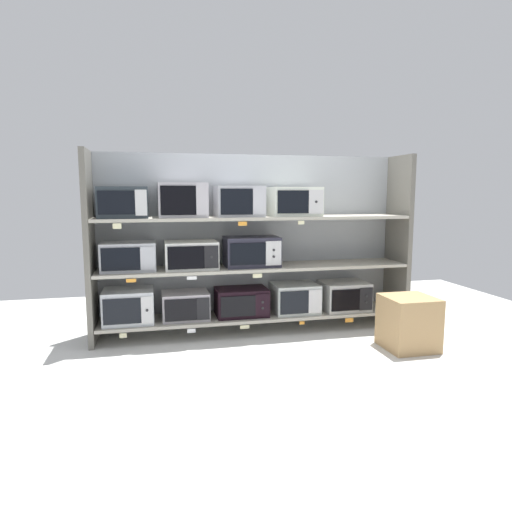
{
  "coord_description": "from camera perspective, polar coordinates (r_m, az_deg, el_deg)",
  "views": [
    {
      "loc": [
        -1.0,
        -4.32,
        1.38
      ],
      "look_at": [
        0.0,
        0.0,
        0.77
      ],
      "focal_mm": 31.67,
      "sensor_mm": 36.0,
      "label": 1
    }
  ],
  "objects": [
    {
      "name": "shelf_0",
      "position": [
        4.6,
        0.0,
        -7.53
      ],
      "size": [
        3.06,
        0.47,
        0.03
      ],
      "primitive_type": "cube",
      "color": "#ADA899",
      "rests_on": "ground"
    },
    {
      "name": "ground",
      "position": [
        3.74,
        3.55,
        -14.0
      ],
      "size": [
        7.06,
        6.0,
        0.02
      ],
      "primitive_type": "cube",
      "color": "silver"
    },
    {
      "name": "price_tag_3",
      "position": [
        4.5,
        5.83,
        -8.41
      ],
      "size": [
        0.05,
        0.0,
        0.03
      ],
      "primitive_type": "cube",
      "color": "orange"
    },
    {
      "name": "shelf_1",
      "position": [
        4.5,
        0.0,
        -1.45
      ],
      "size": [
        3.06,
        0.47,
        0.03
      ],
      "primitive_type": "cube",
      "color": "#ADA899"
    },
    {
      "name": "price_tag_5",
      "position": [
        4.16,
        -15.49,
        -3.02
      ],
      "size": [
        0.09,
        0.0,
        0.03
      ],
      "primitive_type": "cube",
      "color": "orange"
    },
    {
      "name": "microwave_3",
      "position": [
        4.66,
        4.92,
        -5.29
      ],
      "size": [
        0.45,
        0.39,
        0.3
      ],
      "color": "#B4BBB7",
      "rests_on": "shelf_0"
    },
    {
      "name": "shelf_2",
      "position": [
        4.44,
        0.0,
        4.85
      ],
      "size": [
        3.06,
        0.47,
        0.03
      ],
      "primitive_type": "cube",
      "color": "#ADA899"
    },
    {
      "name": "microwave_0",
      "position": [
        4.45,
        -15.79,
        -6.08
      ],
      "size": [
        0.46,
        0.41,
        0.31
      ],
      "color": "#B7BCC3",
      "rests_on": "shelf_0"
    },
    {
      "name": "microwave_4",
      "position": [
        4.86,
        11.02,
        -4.91
      ],
      "size": [
        0.47,
        0.42,
        0.29
      ],
      "color": "#BBBBB6",
      "rests_on": "shelf_0"
    },
    {
      "name": "upright_right",
      "position": [
        5.05,
        17.53,
        1.9
      ],
      "size": [
        0.05,
        0.47,
        1.78
      ],
      "primitive_type": "cube",
      "color": "#68645B",
      "rests_on": "ground"
    },
    {
      "name": "microwave_1",
      "position": [
        4.46,
        -8.9,
        -6.18
      ],
      "size": [
        0.44,
        0.36,
        0.26
      ],
      "color": "#A29CA3",
      "rests_on": "shelf_0"
    },
    {
      "name": "price_tag_1",
      "position": [
        4.29,
        -8.16,
        -9.33
      ],
      "size": [
        0.08,
        0.0,
        0.04
      ],
      "primitive_type": "cube",
      "color": "white"
    },
    {
      "name": "price_tag_0",
      "position": [
        4.28,
        -16.44,
        -9.62
      ],
      "size": [
        0.06,
        0.0,
        0.04
      ],
      "primitive_type": "cube",
      "color": "beige"
    },
    {
      "name": "microwave_11",
      "position": [
        4.54,
        4.82,
        6.87
      ],
      "size": [
        0.49,
        0.41,
        0.29
      ],
      "color": "silver",
      "rests_on": "shelf_2"
    },
    {
      "name": "shipping_carton",
      "position": [
        4.31,
        18.7,
        -7.98
      ],
      "size": [
        0.43,
        0.43,
        0.47
      ],
      "primitive_type": "cube",
      "color": "tan",
      "rests_on": "ground"
    },
    {
      "name": "microwave_5",
      "position": [
        4.36,
        -15.8,
        -0.07
      ],
      "size": [
        0.5,
        0.33,
        0.27
      ],
      "color": "#B3B5BC",
      "rests_on": "shelf_1"
    },
    {
      "name": "price_tag_2",
      "position": [
        4.35,
        -1.43,
        -8.96
      ],
      "size": [
        0.09,
        0.0,
        0.04
      ],
      "primitive_type": "cube",
      "color": "beige"
    },
    {
      "name": "price_tag_8",
      "position": [
        4.1,
        -17.15,
        3.63
      ],
      "size": [
        0.07,
        0.0,
        0.05
      ],
      "primitive_type": "cube",
      "color": "beige"
    },
    {
      "name": "price_tag_6",
      "position": [
        4.17,
        -8.11,
        -2.77
      ],
      "size": [
        0.09,
        0.0,
        0.03
      ],
      "primitive_type": "cube",
      "color": "white"
    },
    {
      "name": "microwave_7",
      "position": [
        4.46,
        -0.55,
        0.57
      ],
      "size": [
        0.53,
        0.36,
        0.29
      ],
      "color": "#2A2A38",
      "rests_on": "shelf_1"
    },
    {
      "name": "microwave_2",
      "position": [
        4.53,
        -1.85,
        -5.8
      ],
      "size": [
        0.51,
        0.37,
        0.27
      ],
      "color": "black",
      "rests_on": "shelf_0"
    },
    {
      "name": "back_panel",
      "position": [
        4.71,
        -0.7,
        1.86
      ],
      "size": [
        3.26,
        0.04,
        1.78
      ],
      "primitive_type": "cube",
      "color": "#9EA3A8",
      "rests_on": "ground"
    },
    {
      "name": "microwave_6",
      "position": [
        4.37,
        -8.2,
        0.14
      ],
      "size": [
        0.5,
        0.39,
        0.26
      ],
      "color": "white",
      "rests_on": "shelf_1"
    },
    {
      "name": "microwave_8",
      "position": [
        4.33,
        -16.42,
        6.53
      ],
      "size": [
        0.44,
        0.41,
        0.28
      ],
      "color": "#2A3238",
      "rests_on": "shelf_2"
    },
    {
      "name": "price_tag_4",
      "position": [
        4.68,
        11.7,
        -7.95
      ],
      "size": [
        0.09,
        0.0,
        0.04
      ],
      "primitive_type": "cube",
      "color": "orange"
    },
    {
      "name": "microwave_10",
      "position": [
        4.4,
        -2.18,
        6.92
      ],
      "size": [
        0.45,
        0.41,
        0.29
      ],
      "color": "silver",
      "rests_on": "shelf_2"
    },
    {
      "name": "price_tag_10",
      "position": [
        4.32,
        5.73,
        4.22
      ],
      "size": [
        0.06,
        0.0,
        0.04
      ],
      "primitive_type": "cube",
      "color": "beige"
    },
    {
      "name": "microwave_9",
      "position": [
        4.33,
        -9.28,
        6.99
      ],
      "size": [
        0.45,
        0.42,
        0.32
      ],
      "color": "#B7B4BA",
      "rests_on": "shelf_2"
    },
    {
      "name": "price_tag_7",
      "position": [
        4.26,
        0.18,
        -2.51
      ],
      "size": [
        0.09,
        0.0,
        0.04
      ],
      "primitive_type": "cube",
      "color": "beige"
    },
    {
      "name": "upright_left",
      "position": [
        4.39,
        -20.26,
        0.92
      ],
      "size": [
        0.05,
        0.47,
        1.78
      ],
      "primitive_type": "cube",
      "color": "#68645B",
      "rests_on": "ground"
    },
    {
      "name": "price_tag_9",
      "position": [
        4.17,
        -1.7,
        4.1
      ],
      "size": [
        0.08,
        0.0,
        0.04
      ],
      "primitive_type": "cube",
      "color": "orange"
    }
  ]
}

